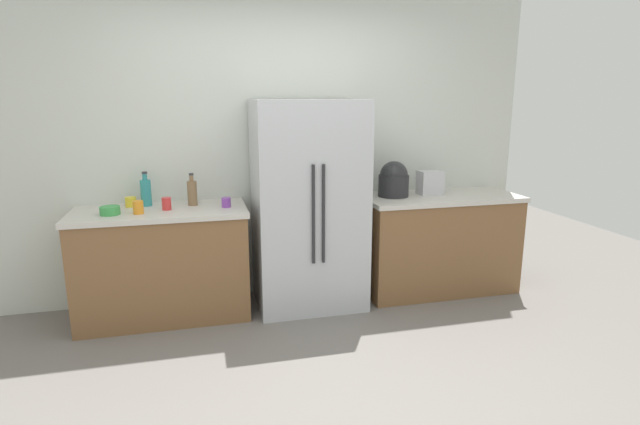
% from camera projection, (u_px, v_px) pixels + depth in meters
% --- Properties ---
extents(ground_plane, '(9.27, 9.27, 0.00)m').
position_uv_depth(ground_plane, '(322.00, 388.00, 3.07)').
color(ground_plane, slate).
extents(kitchen_back_panel, '(4.64, 0.10, 3.03)m').
position_uv_depth(kitchen_back_panel, '(273.00, 124.00, 4.34)').
color(kitchen_back_panel, silver).
rests_on(kitchen_back_panel, ground_plane).
extents(counter_left, '(1.34, 0.64, 0.89)m').
position_uv_depth(counter_left, '(163.00, 263.00, 4.01)').
color(counter_left, brown).
rests_on(counter_left, ground_plane).
extents(counter_right, '(1.40, 0.64, 0.89)m').
position_uv_depth(counter_right, '(438.00, 242.00, 4.58)').
color(counter_right, brown).
rests_on(counter_right, ground_plane).
extents(refrigerator, '(0.89, 0.68, 1.73)m').
position_uv_depth(refrigerator, '(309.00, 206.00, 4.17)').
color(refrigerator, '#B7BABF').
rests_on(refrigerator, ground_plane).
extents(toaster, '(0.21, 0.16, 0.21)m').
position_uv_depth(toaster, '(430.00, 183.00, 4.50)').
color(toaster, silver).
rests_on(toaster, counter_right).
extents(rice_cooker, '(0.27, 0.27, 0.31)m').
position_uv_depth(rice_cooker, '(394.00, 180.00, 4.40)').
color(rice_cooker, '#262628').
rests_on(rice_cooker, counter_right).
extents(bottle_a, '(0.08, 0.08, 0.28)m').
position_uv_depth(bottle_a, '(146.00, 192.00, 4.02)').
color(bottle_a, teal).
rests_on(bottle_a, counter_left).
extents(bottle_b, '(0.08, 0.08, 0.26)m').
position_uv_depth(bottle_b, '(192.00, 192.00, 4.04)').
color(bottle_b, brown).
rests_on(bottle_b, counter_left).
extents(cup_a, '(0.07, 0.07, 0.08)m').
position_uv_depth(cup_a, '(226.00, 202.00, 3.98)').
color(cup_a, purple).
rests_on(cup_a, counter_left).
extents(cup_b, '(0.09, 0.09, 0.08)m').
position_uv_depth(cup_b, '(131.00, 202.00, 4.00)').
color(cup_b, yellow).
rests_on(cup_b, counter_left).
extents(cup_c, '(0.07, 0.07, 0.10)m').
position_uv_depth(cup_c, '(167.00, 204.00, 3.89)').
color(cup_c, red).
rests_on(cup_c, counter_left).
extents(cup_d, '(0.08, 0.08, 0.10)m').
position_uv_depth(cup_d, '(138.00, 207.00, 3.76)').
color(cup_d, orange).
rests_on(cup_d, counter_left).
extents(bowl_a, '(0.15, 0.15, 0.06)m').
position_uv_depth(bowl_a, '(110.00, 211.00, 3.73)').
color(bowl_a, green).
rests_on(bowl_a, counter_left).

